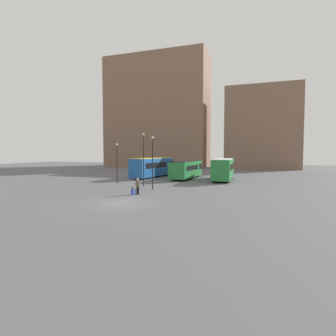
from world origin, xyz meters
TOP-DOWN VIEW (x-y plane):
  - ground_plane at (0.00, 0.00)m, footprint 160.00×160.00m
  - building_block_left at (-17.87, 56.02)m, footprint 30.33×12.66m
  - building_block_right at (12.10, 56.02)m, footprint 18.79×10.81m
  - bus_0 at (-6.00, 22.65)m, footprint 4.08×11.43m
  - bus_1 at (0.08, 21.92)m, footprint 3.14×9.91m
  - bus_2 at (6.01, 21.15)m, footprint 2.76×9.48m
  - traveler at (-0.53, 4.58)m, footprint 0.47×0.47m
  - suitcase at (-0.84, 4.17)m, footprint 0.32×0.45m
  - lamp_post_0 at (-0.38, 8.22)m, footprint 0.28×0.28m
  - lamp_post_1 at (-7.11, 12.08)m, footprint 0.28×0.28m
  - lamp_post_2 at (-2.66, 10.88)m, footprint 0.28×0.28m

SIDE VIEW (x-z plane):
  - ground_plane at x=0.00m, z-range 0.00..0.00m
  - suitcase at x=-0.84m, z-range -0.12..0.67m
  - traveler at x=-0.53m, z-range 0.15..1.78m
  - bus_1 at x=0.08m, z-range 0.13..2.97m
  - bus_2 at x=6.01m, z-range 0.13..3.40m
  - bus_0 at x=-6.00m, z-range 0.14..3.45m
  - lamp_post_1 at x=-7.11m, z-range 0.50..5.93m
  - lamp_post_0 at x=-0.38m, z-range 0.51..6.54m
  - lamp_post_2 at x=-2.66m, z-range 0.52..7.12m
  - building_block_right at x=12.10m, z-range 0.00..21.50m
  - building_block_left at x=-17.87m, z-range 0.00..32.64m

